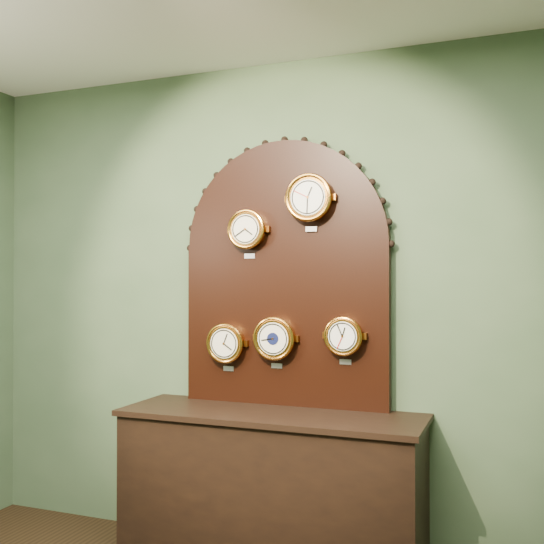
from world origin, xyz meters
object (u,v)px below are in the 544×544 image
at_px(hygrometer, 226,343).
at_px(tide_clock, 344,336).
at_px(roman_clock, 247,230).
at_px(display_board, 285,264).
at_px(arabic_clock, 309,198).
at_px(barometer, 275,338).
at_px(shop_counter, 271,493).

distance_m(hygrometer, tide_clock, 0.70).
bearing_deg(roman_clock, display_board, 18.29).
height_order(hygrometer, tide_clock, tide_clock).
distance_m(display_board, roman_clock, 0.29).
height_order(display_board, hygrometer, display_board).
distance_m(roman_clock, arabic_clock, 0.41).
bearing_deg(barometer, arabic_clock, -0.12).
xyz_separation_m(arabic_clock, tide_clock, (0.19, 0.00, -0.75)).
distance_m(roman_clock, barometer, 0.64).
relative_size(shop_counter, display_board, 1.05).
relative_size(shop_counter, hygrometer, 5.71).
distance_m(shop_counter, barometer, 0.83).
height_order(display_board, tide_clock, display_board).
bearing_deg(shop_counter, hygrometer, 155.36).
xyz_separation_m(roman_clock, hygrometer, (-0.13, -0.00, -0.65)).
distance_m(shop_counter, arabic_clock, 1.60).
bearing_deg(display_board, tide_clock, -10.34).
bearing_deg(roman_clock, hygrometer, -179.98).
bearing_deg(display_board, roman_clock, -161.71).
height_order(shop_counter, tide_clock, tide_clock).
xyz_separation_m(display_board, tide_clock, (0.36, -0.07, -0.39)).
bearing_deg(hygrometer, shop_counter, -24.64).
distance_m(display_board, arabic_clock, 0.41).
distance_m(shop_counter, roman_clock, 1.45).
xyz_separation_m(arabic_clock, hygrometer, (-0.50, 0.00, -0.82)).
distance_m(barometer, tide_clock, 0.40).
distance_m(display_board, hygrometer, 0.57).
bearing_deg(shop_counter, arabic_clock, 41.92).
bearing_deg(hygrometer, barometer, -0.09).
distance_m(hygrometer, barometer, 0.30).
bearing_deg(shop_counter, roman_clock, 142.73).
bearing_deg(hygrometer, tide_clock, 0.03).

